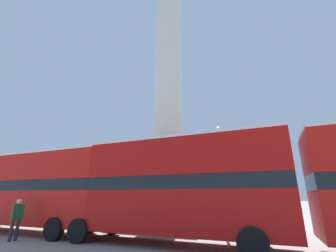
# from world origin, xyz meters

# --- Properties ---
(ground_plane) EXTENTS (200.00, 200.00, 0.00)m
(ground_plane) POSITION_xyz_m (0.00, 0.00, 0.00)
(ground_plane) COLOR gray
(monument_column) EXTENTS (5.47, 5.47, 25.42)m
(monument_column) POSITION_xyz_m (0.00, 0.00, 9.93)
(monument_column) COLOR beige
(monument_column) RESTS_ON ground_plane
(bus_b) EXTENTS (11.39, 2.96, 4.31)m
(bus_b) POSITION_xyz_m (-7.03, -4.89, 2.38)
(bus_b) COLOR #B7140F
(bus_b) RESTS_ON ground_plane
(bus_c) EXTENTS (10.21, 2.94, 4.38)m
(bus_c) POSITION_xyz_m (1.93, -4.68, 2.42)
(bus_c) COLOR #A80F0C
(bus_c) RESTS_ON ground_plane
(street_lamp) EXTENTS (0.37, 0.37, 5.78)m
(street_lamp) POSITION_xyz_m (3.88, -1.58, 2.98)
(street_lamp) COLOR black
(street_lamp) RESTS_ON ground_plane
(pedestrian_near_lamp) EXTENTS (0.24, 0.49, 1.80)m
(pedestrian_near_lamp) POSITION_xyz_m (-4.69, -6.75, 1.03)
(pedestrian_near_lamp) COLOR #28282D
(pedestrian_near_lamp) RESTS_ON ground_plane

